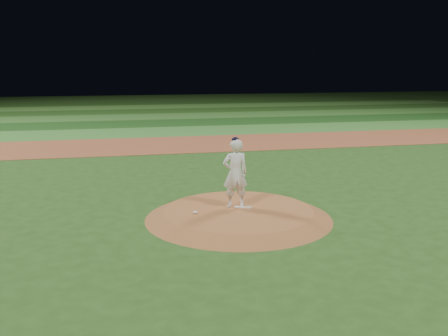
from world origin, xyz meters
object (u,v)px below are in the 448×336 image
(pitching_rubber, at_px, (243,207))
(rosin_bag, at_px, (195,212))
(pitchers_mound, at_px, (239,214))
(pitcher_on_mound, at_px, (235,173))

(pitching_rubber, relative_size, rosin_bag, 3.81)
(pitchers_mound, distance_m, pitcher_on_mound, 1.21)
(rosin_bag, relative_size, pitcher_on_mound, 0.06)
(pitchers_mound, distance_m, rosin_bag, 1.32)
(pitcher_on_mound, bearing_deg, pitchers_mound, -85.42)
(pitchers_mound, height_order, pitching_rubber, pitching_rubber)
(pitching_rubber, relative_size, pitcher_on_mound, 0.24)
(rosin_bag, height_order, pitcher_on_mound, pitcher_on_mound)
(pitching_rubber, height_order, pitcher_on_mound, pitcher_on_mound)
(pitchers_mound, xyz_separation_m, rosin_bag, (-1.31, -0.10, 0.16))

